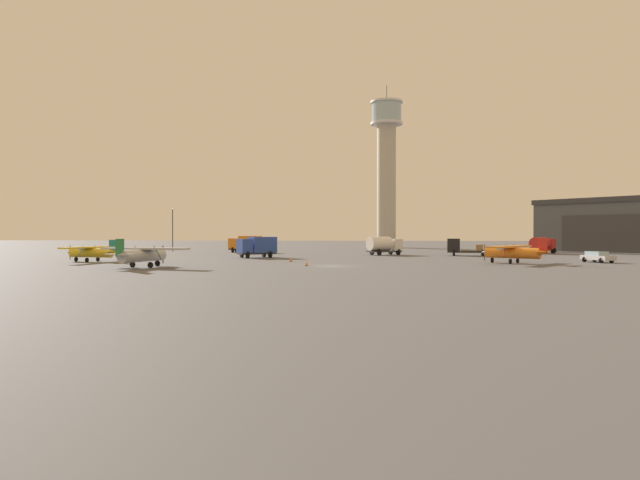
# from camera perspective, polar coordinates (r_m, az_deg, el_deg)

# --- Properties ---
(ground_plane) EXTENTS (400.00, 400.00, 0.00)m
(ground_plane) POSITION_cam_1_polar(r_m,az_deg,el_deg) (60.61, 1.36, -2.72)
(ground_plane) COLOR #545456
(control_tower) EXTENTS (8.07, 8.07, 40.90)m
(control_tower) POSITION_cam_1_polar(r_m,az_deg,el_deg) (140.81, 6.92, 8.01)
(control_tower) COLOR #B2AD9E
(control_tower) RESTS_ON ground_plane
(hangar) EXTENTS (35.08, 35.04, 10.44)m
(hangar) POSITION_cam_1_polar(r_m,az_deg,el_deg) (126.29, 29.02, 1.36)
(hangar) COLOR #4C5159
(hangar) RESTS_ON ground_plane
(airplane_orange) EXTENTS (7.99, 9.36, 3.07)m
(airplane_orange) POSITION_cam_1_polar(r_m,az_deg,el_deg) (69.24, 19.43, -1.14)
(airplane_orange) COLOR orange
(airplane_orange) RESTS_ON ground_plane
(airplane_silver) EXTENTS (10.38, 8.12, 3.07)m
(airplane_silver) POSITION_cam_1_polar(r_m,az_deg,el_deg) (60.49, -18.01, -1.40)
(airplane_silver) COLOR #B7BABF
(airplane_silver) RESTS_ON ground_plane
(airplane_yellow) EXTENTS (7.46, 9.54, 2.80)m
(airplane_yellow) POSITION_cam_1_polar(r_m,az_deg,el_deg) (75.00, -22.63, -1.11)
(airplane_yellow) COLOR gold
(airplane_yellow) RESTS_ON ground_plane
(truck_flatbed_black) EXTENTS (7.15, 3.80, 2.74)m
(truck_flatbed_black) POSITION_cam_1_polar(r_m,az_deg,el_deg) (91.00, 14.47, -0.75)
(truck_flatbed_black) COLOR #38383D
(truck_flatbed_black) RESTS_ON ground_plane
(truck_box_blue) EXTENTS (5.90, 5.22, 3.07)m
(truck_box_blue) POSITION_cam_1_polar(r_m,az_deg,el_deg) (81.70, -6.52, -0.62)
(truck_box_blue) COLOR #38383D
(truck_box_blue) RESTS_ON ground_plane
(truck_fuel_tanker_white) EXTENTS (6.14, 5.18, 3.04)m
(truck_fuel_tanker_white) POSITION_cam_1_polar(r_m,az_deg,el_deg) (91.29, 6.64, -0.50)
(truck_fuel_tanker_white) COLOR #38383D
(truck_fuel_tanker_white) RESTS_ON ground_plane
(truck_box_orange) EXTENTS (6.04, 3.33, 3.10)m
(truck_box_orange) POSITION_cam_1_polar(r_m,az_deg,el_deg) (103.74, -7.71, -0.34)
(truck_box_orange) COLOR #38383D
(truck_box_orange) RESTS_ON ground_plane
(truck_fuel_tanker_red) EXTENTS (5.87, 6.57, 2.90)m
(truck_fuel_tanker_red) POSITION_cam_1_polar(r_m,az_deg,el_deg) (104.61, 22.08, -0.42)
(truck_fuel_tanker_red) COLOR #38383D
(truck_fuel_tanker_red) RESTS_ON ground_plane
(car_silver) EXTENTS (3.14, 4.44, 1.37)m
(car_silver) POSITION_cam_1_polar(r_m,az_deg,el_deg) (76.06, 26.87, -1.54)
(car_silver) COLOR #B7BABF
(car_silver) RESTS_ON ground_plane
(light_post_east) EXTENTS (0.44, 0.44, 8.72)m
(light_post_east) POSITION_cam_1_polar(r_m,az_deg,el_deg) (114.31, -15.06, 1.48)
(light_post_east) COLOR #38383D
(light_post_east) RESTS_ON ground_plane
(traffic_cone_near_left) EXTENTS (0.36, 0.36, 0.62)m
(traffic_cone_near_left) POSITION_cam_1_polar(r_m,az_deg,el_deg) (60.86, -1.42, -2.41)
(traffic_cone_near_left) COLOR black
(traffic_cone_near_left) RESTS_ON ground_plane
(traffic_cone_near_right) EXTENTS (0.36, 0.36, 0.59)m
(traffic_cone_near_right) POSITION_cam_1_polar(r_m,az_deg,el_deg) (69.96, -3.05, -2.02)
(traffic_cone_near_right) COLOR black
(traffic_cone_near_right) RESTS_ON ground_plane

